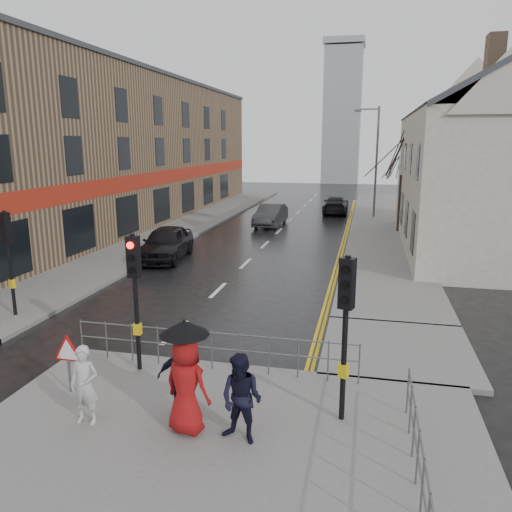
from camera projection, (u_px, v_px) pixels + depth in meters
The scene contains 24 objects.
ground at pixel (129, 377), 12.22m from camera, with size 120.00×120.00×0.00m, color black.
near_pavement at pixel (198, 486), 8.23m from camera, with size 10.00×9.00×0.14m, color #605E5B.
left_pavement at pixel (194, 222), 35.47m from camera, with size 4.00×44.00×0.14m, color #605E5B.
right_pavement at pixel (381, 224), 34.60m from camera, with size 4.00×40.00×0.14m, color #605E5B.
pavement_bridge_right at pixel (397, 349), 13.67m from camera, with size 4.00×4.20×0.14m, color #605E5B.
building_left_terrace at pixel (112, 151), 34.59m from camera, with size 8.00×42.00×10.00m, color #7C5F47.
building_right_cream at pixel (499, 159), 25.71m from camera, with size 9.00×16.40×10.10m.
church_tower at pixel (342, 117), 68.86m from camera, with size 5.00×5.00×18.00m, color #989BA1.
traffic_signal_near_left at pixel (135, 279), 11.81m from camera, with size 0.28×0.27×3.40m.
traffic_signal_near_right at pixel (346, 310), 9.61m from camera, with size 0.34×0.33×3.40m.
traffic_signal_far_left at pixel (8, 245), 15.70m from camera, with size 0.34×0.33×3.40m.
guard_railing_front at pixel (212, 342), 12.18m from camera, with size 7.14×0.04×1.00m.
guard_railing_side at pixel (419, 446), 8.03m from camera, with size 0.04×4.54×1.00m.
warning_sign at pixel (68, 354), 11.01m from camera, with size 0.80×0.07×1.35m.
street_lamp at pixel (374, 155), 36.56m from camera, with size 1.83×0.25×8.00m.
tree_near at pixel (404, 150), 30.40m from camera, with size 2.40×2.40×6.58m.
tree_far at pixel (403, 158), 38.06m from camera, with size 2.40×2.40×5.64m.
pedestrian_a at pixel (85, 385), 9.81m from camera, with size 0.59×0.39×1.62m, color #B2B1AD.
pedestrian_b at pixel (241, 399), 9.19m from camera, with size 0.84×0.65×1.72m, color black.
pedestrian_with_umbrella at pixel (186, 375), 9.44m from camera, with size 1.07×0.96×2.27m.
pedestrian_d at pixel (179, 379), 10.10m from camera, with size 0.93×0.39×1.58m, color black.
car_parked at pixel (166, 243), 24.31m from camera, with size 1.91×4.75×1.62m, color black.
car_mid at pixel (271, 215), 34.19m from camera, with size 1.55×4.46×1.47m, color #3F4043.
car_far at pixel (336, 205), 40.01m from camera, with size 1.95×4.79×1.39m, color black.
Camera 1 is at (5.50, -10.29, 5.62)m, focal length 35.00 mm.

